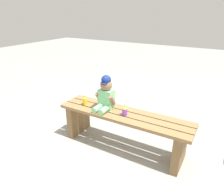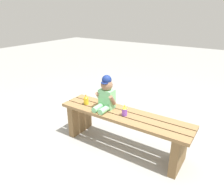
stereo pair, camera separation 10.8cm
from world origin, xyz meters
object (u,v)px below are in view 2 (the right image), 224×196
Objects in this scene: park_bench at (123,125)px; sippy_cup_right at (125,111)px; sippy_cup_left at (86,100)px; child_figure at (106,94)px.

sippy_cup_right reaches higher than park_bench.
child_figure is at bearing 7.81° from sippy_cup_left.
sippy_cup_left is at bearing -176.59° from park_bench.
park_bench is 0.55m from sippy_cup_left.
park_bench is 12.57× the size of sippy_cup_left.
sippy_cup_right is at bearing -44.44° from park_bench.
sippy_cup_left is 0.55m from sippy_cup_right.
park_bench is at bearing 135.56° from sippy_cup_right.
child_figure reaches higher than sippy_cup_right.
sippy_cup_right is (0.55, 0.00, 0.00)m from sippy_cup_left.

